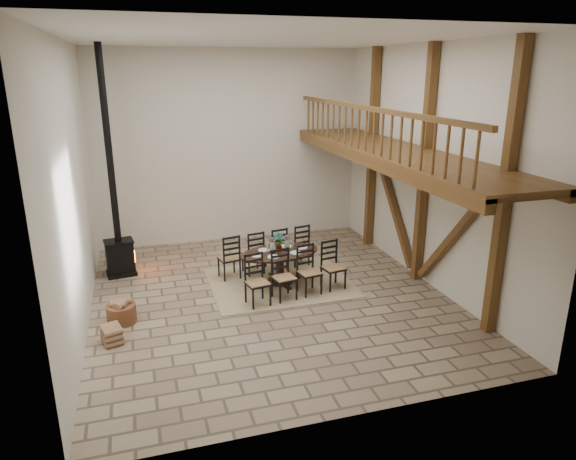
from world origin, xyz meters
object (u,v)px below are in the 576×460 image
object	(u,v)px
log_stack	(112,335)
log_basket	(122,313)
dining_table	(280,267)
wood_stove	(117,227)

from	to	relation	value
log_stack	log_basket	bearing A→B (deg)	77.90
dining_table	log_basket	distance (m)	3.43
wood_stove	log_basket	bearing A→B (deg)	-97.26
wood_stove	dining_table	bearing A→B (deg)	-32.21
log_stack	dining_table	bearing A→B (deg)	25.46
wood_stove	log_basket	distance (m)	2.59
log_basket	log_stack	world-z (taller)	log_basket
dining_table	wood_stove	bearing A→B (deg)	145.06
dining_table	log_stack	bearing A→B (deg)	-165.18
log_basket	log_stack	bearing A→B (deg)	-102.10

